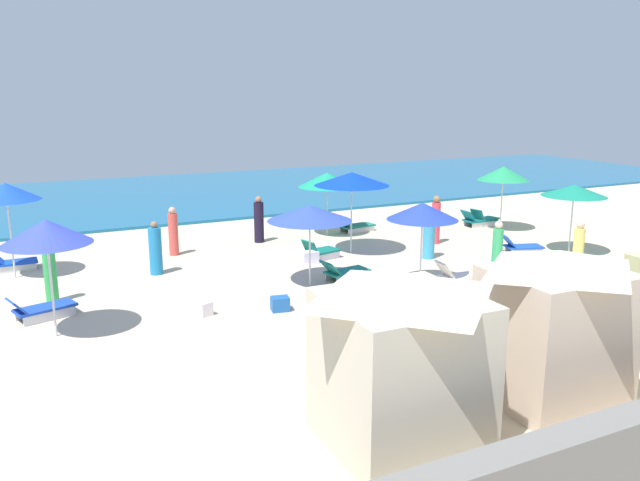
{
  "coord_description": "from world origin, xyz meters",
  "views": [
    {
      "loc": [
        -10.3,
        -10.6,
        5.34
      ],
      "look_at": [
        -1.83,
        6.65,
        0.82
      ],
      "focal_mm": 35.8,
      "sensor_mm": 36.0,
      "label": 1
    }
  ],
  "objects_px": {
    "lounge_chair_0_0": "(41,309)",
    "lounge_chair_5_1": "(478,220)",
    "umbrella_2": "(6,192)",
    "umbrella_6": "(327,180)",
    "umbrella_4": "(574,191)",
    "umbrella_1": "(352,179)",
    "cooler_box_0": "(201,307)",
    "beachgoer_1": "(436,221)",
    "beachgoer_6": "(156,250)",
    "cabana_1": "(554,324)",
    "umbrella_5": "(503,173)",
    "lounge_chair_7_0": "(460,276)",
    "umbrella_0": "(46,232)",
    "cabana_0": "(401,358)",
    "lounge_chair_2_0": "(14,262)",
    "umbrella_3": "(310,213)",
    "beachgoer_3": "(497,248)",
    "lounge_chair_1_0": "(320,251)",
    "beachgoer_2": "(429,235)",
    "beachgoer_0": "(50,273)",
    "cooler_box_1": "(310,257)",
    "beachgoer_5": "(173,232)",
    "beachgoer_7": "(259,221)",
    "lounge_chair_6_0": "(354,226)",
    "umbrella_7": "(423,211)",
    "lounge_chair_5_0": "(484,219)",
    "lounge_chair_3_0": "(344,272)",
    "beachgoer_4": "(578,248)",
    "cooler_box_2": "(280,304)"
  },
  "relations": [
    {
      "from": "lounge_chair_2_0",
      "to": "cooler_box_1",
      "type": "relative_size",
      "value": 2.52
    },
    {
      "from": "umbrella_1",
      "to": "cooler_box_0",
      "type": "height_order",
      "value": "umbrella_1"
    },
    {
      "from": "cabana_1",
      "to": "lounge_chair_5_1",
      "type": "distance_m",
      "value": 15.01
    },
    {
      "from": "cabana_0",
      "to": "cooler_box_1",
      "type": "xyz_separation_m",
      "value": [
        3.3,
        10.2,
        -1.21
      ]
    },
    {
      "from": "lounge_chair_6_0",
      "to": "beachgoer_3",
      "type": "distance_m",
      "value": 7.02
    },
    {
      "from": "umbrella_2",
      "to": "beachgoer_2",
      "type": "bearing_deg",
      "value": -16.05
    },
    {
      "from": "cabana_0",
      "to": "cabana_1",
      "type": "xyz_separation_m",
      "value": [
        3.19,
        0.05,
        -0.01
      ]
    },
    {
      "from": "cabana_0",
      "to": "beachgoer_0",
      "type": "xyz_separation_m",
      "value": [
        -4.34,
        9.66,
        -0.62
      ]
    },
    {
      "from": "umbrella_4",
      "to": "umbrella_7",
      "type": "relative_size",
      "value": 0.98
    },
    {
      "from": "umbrella_6",
      "to": "beachgoer_6",
      "type": "relative_size",
      "value": 1.48
    },
    {
      "from": "lounge_chair_2_0",
      "to": "beachgoer_1",
      "type": "distance_m",
      "value": 13.94
    },
    {
      "from": "lounge_chair_1_0",
      "to": "umbrella_7",
      "type": "xyz_separation_m",
      "value": [
        1.17,
        -3.96,
        1.88
      ]
    },
    {
      "from": "umbrella_4",
      "to": "lounge_chair_0_0",
      "type": "bearing_deg",
      "value": 176.51
    },
    {
      "from": "lounge_chair_1_0",
      "to": "beachgoer_5",
      "type": "relative_size",
      "value": 0.8
    },
    {
      "from": "beachgoer_1",
      "to": "cooler_box_1",
      "type": "relative_size",
      "value": 3.43
    },
    {
      "from": "beachgoer_2",
      "to": "beachgoer_7",
      "type": "distance_m",
      "value": 6.18
    },
    {
      "from": "lounge_chair_0_0",
      "to": "lounge_chair_5_1",
      "type": "distance_m",
      "value": 16.9
    },
    {
      "from": "lounge_chair_5_1",
      "to": "cooler_box_1",
      "type": "relative_size",
      "value": 2.89
    },
    {
      "from": "umbrella_2",
      "to": "umbrella_6",
      "type": "height_order",
      "value": "umbrella_2"
    },
    {
      "from": "lounge_chair_7_0",
      "to": "cooler_box_1",
      "type": "height_order",
      "value": "lounge_chair_7_0"
    },
    {
      "from": "cabana_1",
      "to": "lounge_chair_5_1",
      "type": "xyz_separation_m",
      "value": [
        8.59,
        12.26,
        -1.13
      ]
    },
    {
      "from": "umbrella_5",
      "to": "beachgoer_5",
      "type": "relative_size",
      "value": 1.54
    },
    {
      "from": "cabana_0",
      "to": "umbrella_4",
      "type": "bearing_deg",
      "value": 33.81
    },
    {
      "from": "umbrella_7",
      "to": "cooler_box_1",
      "type": "xyz_separation_m",
      "value": [
        -1.68,
        3.63,
        -1.95
      ]
    },
    {
      "from": "cabana_1",
      "to": "beachgoer_2",
      "type": "relative_size",
      "value": 1.63
    },
    {
      "from": "beachgoer_1",
      "to": "beachgoer_2",
      "type": "xyz_separation_m",
      "value": [
        -1.45,
        -1.61,
        -0.06
      ]
    },
    {
      "from": "beachgoer_1",
      "to": "beachgoer_6",
      "type": "height_order",
      "value": "beachgoer_1"
    },
    {
      "from": "cabana_0",
      "to": "beachgoer_0",
      "type": "relative_size",
      "value": 1.65
    },
    {
      "from": "umbrella_2",
      "to": "umbrella_4",
      "type": "height_order",
      "value": "umbrella_2"
    },
    {
      "from": "cabana_1",
      "to": "umbrella_6",
      "type": "distance_m",
      "value": 13.78
    },
    {
      "from": "lounge_chair_5_0",
      "to": "cooler_box_2",
      "type": "height_order",
      "value": "lounge_chair_5_0"
    },
    {
      "from": "lounge_chair_0_0",
      "to": "lounge_chair_5_1",
      "type": "height_order",
      "value": "lounge_chair_5_1"
    },
    {
      "from": "cabana_0",
      "to": "lounge_chair_6_0",
      "type": "relative_size",
      "value": 1.71
    },
    {
      "from": "lounge_chair_2_0",
      "to": "umbrella_3",
      "type": "xyz_separation_m",
      "value": [
        7.46,
        -5.4,
        1.82
      ]
    },
    {
      "from": "lounge_chair_5_0",
      "to": "cooler_box_0",
      "type": "relative_size",
      "value": 2.22
    },
    {
      "from": "beachgoer_4",
      "to": "lounge_chair_0_0",
      "type": "bearing_deg",
      "value": -94.96
    },
    {
      "from": "lounge_chair_0_0",
      "to": "beachgoer_6",
      "type": "distance_m",
      "value": 4.28
    },
    {
      "from": "lounge_chair_7_0",
      "to": "umbrella_3",
      "type": "bearing_deg",
      "value": 67.77
    },
    {
      "from": "lounge_chair_7_0",
      "to": "lounge_chair_2_0",
      "type": "bearing_deg",
      "value": 61.43
    },
    {
      "from": "umbrella_5",
      "to": "lounge_chair_7_0",
      "type": "bearing_deg",
      "value": -139.47
    },
    {
      "from": "lounge_chair_1_0",
      "to": "beachgoer_0",
      "type": "distance_m",
      "value": 8.21
    },
    {
      "from": "umbrella_0",
      "to": "umbrella_1",
      "type": "xyz_separation_m",
      "value": [
        9.53,
        3.68,
        0.12
      ]
    },
    {
      "from": "lounge_chair_1_0",
      "to": "cooler_box_0",
      "type": "relative_size",
      "value": 2.21
    },
    {
      "from": "umbrella_4",
      "to": "umbrella_1",
      "type": "bearing_deg",
      "value": 152.95
    },
    {
      "from": "beachgoer_3",
      "to": "beachgoer_6",
      "type": "relative_size",
      "value": 0.99
    },
    {
      "from": "lounge_chair_5_1",
      "to": "beachgoer_6",
      "type": "distance_m",
      "value": 13.19
    },
    {
      "from": "umbrella_2",
      "to": "cooler_box_1",
      "type": "height_order",
      "value": "umbrella_2"
    },
    {
      "from": "lounge_chair_1_0",
      "to": "lounge_chair_3_0",
      "type": "relative_size",
      "value": 0.85
    },
    {
      "from": "umbrella_1",
      "to": "umbrella_4",
      "type": "xyz_separation_m",
      "value": [
        6.51,
        -3.33,
        -0.37
      ]
    },
    {
      "from": "umbrella_1",
      "to": "lounge_chair_1_0",
      "type": "xyz_separation_m",
      "value": [
        -1.28,
        -0.23,
        -2.25
      ]
    }
  ]
}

